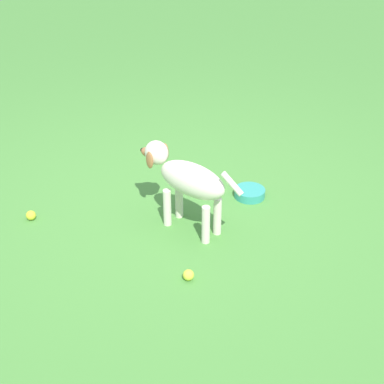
# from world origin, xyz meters

# --- Properties ---
(ground) EXTENTS (14.00, 14.00, 0.00)m
(ground) POSITION_xyz_m (0.00, 0.00, 0.00)
(ground) COLOR #478438
(dog) EXTENTS (0.29, 0.80, 0.55)m
(dog) POSITION_xyz_m (0.07, 0.20, 0.36)
(dog) COLOR silver
(dog) RESTS_ON ground
(tennis_ball_0) EXTENTS (0.07, 0.07, 0.07)m
(tennis_ball_0) POSITION_xyz_m (0.82, -0.54, 0.03)
(tennis_ball_0) COLOR yellow
(tennis_ball_0) RESTS_ON ground
(tennis_ball_1) EXTENTS (0.07, 0.07, 0.07)m
(tennis_ball_1) POSITION_xyz_m (0.41, 0.62, 0.03)
(tennis_ball_1) COLOR #CEDB3B
(tennis_ball_1) RESTS_ON ground
(water_bowl) EXTENTS (0.22, 0.22, 0.06)m
(water_bowl) POSITION_xyz_m (-0.51, 0.21, 0.03)
(water_bowl) COLOR teal
(water_bowl) RESTS_ON ground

